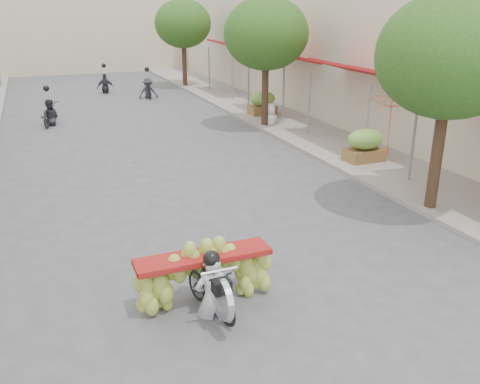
# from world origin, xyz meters

# --- Properties ---
(ground) EXTENTS (120.00, 120.00, 0.00)m
(ground) POSITION_xyz_m (0.00, 0.00, 0.00)
(ground) COLOR #505054
(ground) RESTS_ON ground
(sidewalk_right) EXTENTS (4.00, 60.00, 0.12)m
(sidewalk_right) POSITION_xyz_m (7.00, 15.00, 0.06)
(sidewalk_right) COLOR gray
(sidewalk_right) RESTS_ON ground
(shophouse_row_right) EXTENTS (9.77, 40.00, 6.00)m
(shophouse_row_right) POSITION_xyz_m (11.99, 14.00, 3.00)
(shophouse_row_right) COLOR beige
(shophouse_row_right) RESTS_ON ground
(far_building) EXTENTS (20.00, 6.00, 7.00)m
(far_building) POSITION_xyz_m (0.00, 38.00, 3.50)
(far_building) COLOR beige
(far_building) RESTS_ON ground
(street_tree_near) EXTENTS (3.40, 3.40, 5.25)m
(street_tree_near) POSITION_xyz_m (5.40, 4.00, 3.78)
(street_tree_near) COLOR #3A2719
(street_tree_near) RESTS_ON ground
(street_tree_mid) EXTENTS (3.40, 3.40, 5.25)m
(street_tree_mid) POSITION_xyz_m (5.40, 14.00, 3.78)
(street_tree_mid) COLOR #3A2719
(street_tree_mid) RESTS_ON ground
(street_tree_far) EXTENTS (3.40, 3.40, 5.25)m
(street_tree_far) POSITION_xyz_m (5.40, 26.00, 3.78)
(street_tree_far) COLOR #3A2719
(street_tree_far) RESTS_ON ground
(produce_crate_mid) EXTENTS (1.20, 0.88, 1.16)m
(produce_crate_mid) POSITION_xyz_m (6.20, 8.00, 0.71)
(produce_crate_mid) COLOR brown
(produce_crate_mid) RESTS_ON ground
(produce_crate_far) EXTENTS (1.20, 0.88, 1.16)m
(produce_crate_far) POSITION_xyz_m (6.20, 16.00, 0.71)
(produce_crate_far) COLOR brown
(produce_crate_far) RESTS_ON ground
(banana_motorbike) EXTENTS (2.33, 1.77, 1.97)m
(banana_motorbike) POSITION_xyz_m (-1.17, 1.95, 0.68)
(banana_motorbike) COLOR black
(banana_motorbike) RESTS_ON ground
(market_umbrella) EXTENTS (2.66, 2.66, 1.85)m
(market_umbrella) POSITION_xyz_m (6.02, 6.62, 2.53)
(market_umbrella) COLOR #D0491B
(market_umbrella) RESTS_ON ground
(pedestrian) EXTENTS (0.87, 0.56, 1.70)m
(pedestrian) POSITION_xyz_m (5.70, 14.10, 0.97)
(pedestrian) COLOR white
(pedestrian) RESTS_ON ground
(bg_motorbike_a) EXTENTS (1.10, 1.80, 1.95)m
(bg_motorbike_a) POSITION_xyz_m (-2.98, 17.75, 0.73)
(bg_motorbike_a) COLOR black
(bg_motorbike_a) RESTS_ON ground
(bg_motorbike_b) EXTENTS (1.06, 1.56, 1.95)m
(bg_motorbike_b) POSITION_xyz_m (2.36, 22.76, 0.87)
(bg_motorbike_b) COLOR black
(bg_motorbike_b) RESTS_ON ground
(bg_motorbike_c) EXTENTS (1.04, 1.46, 1.95)m
(bg_motorbike_c) POSITION_xyz_m (0.45, 25.51, 0.84)
(bg_motorbike_c) COLOR black
(bg_motorbike_c) RESTS_ON ground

